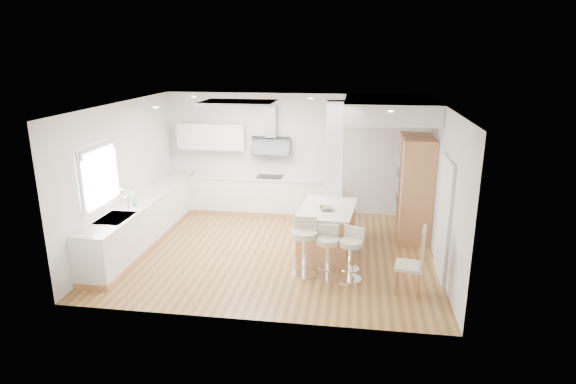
% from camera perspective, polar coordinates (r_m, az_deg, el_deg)
% --- Properties ---
extents(ground, '(6.00, 6.00, 0.00)m').
position_cam_1_polar(ground, '(9.39, -1.49, -7.01)').
color(ground, '#9E6E3A').
rests_on(ground, ground).
extents(ceiling, '(6.00, 5.00, 0.02)m').
position_cam_1_polar(ceiling, '(9.39, -1.49, -7.01)').
color(ceiling, silver).
rests_on(ceiling, ground).
extents(wall_back, '(6.00, 0.04, 2.80)m').
position_cam_1_polar(wall_back, '(11.33, 0.58, 4.55)').
color(wall_back, silver).
rests_on(wall_back, ground).
extents(wall_left, '(0.04, 5.00, 2.80)m').
position_cam_1_polar(wall_left, '(9.87, -18.99, 1.85)').
color(wall_left, silver).
rests_on(wall_left, ground).
extents(wall_right, '(0.04, 5.00, 2.80)m').
position_cam_1_polar(wall_right, '(8.93, 17.78, 0.49)').
color(wall_right, silver).
rests_on(wall_right, ground).
extents(skylight, '(4.10, 2.10, 0.06)m').
position_cam_1_polar(skylight, '(9.41, -5.82, 10.48)').
color(skylight, silver).
rests_on(skylight, ground).
extents(window_left, '(0.06, 1.28, 1.07)m').
position_cam_1_polar(window_left, '(9.02, -21.45, 2.21)').
color(window_left, white).
rests_on(window_left, ground).
extents(doorway_right, '(0.05, 1.00, 2.10)m').
position_cam_1_polar(doorway_right, '(8.48, 17.99, -3.20)').
color(doorway_right, '#453C36').
rests_on(doorway_right, ground).
extents(counter_left, '(0.63, 4.50, 1.35)m').
position_cam_1_polar(counter_left, '(10.20, -16.43, -2.99)').
color(counter_left, tan).
rests_on(counter_left, ground).
extents(counter_back, '(3.62, 0.63, 2.50)m').
position_cam_1_polar(counter_back, '(11.39, -4.18, 0.91)').
color(counter_back, tan).
rests_on(counter_back, ground).
extents(pillar, '(0.35, 0.35, 2.80)m').
position_cam_1_polar(pillar, '(9.73, 5.51, 2.48)').
color(pillar, silver).
rests_on(pillar, ground).
extents(soffit, '(1.78, 2.20, 0.40)m').
position_cam_1_polar(soffit, '(9.97, 11.95, 9.56)').
color(soffit, silver).
rests_on(soffit, ground).
extents(oven_column, '(0.63, 1.21, 2.10)m').
position_cam_1_polar(oven_column, '(10.15, 14.74, 0.55)').
color(oven_column, tan).
rests_on(oven_column, ground).
extents(peninsula, '(1.13, 1.58, 0.98)m').
position_cam_1_polar(peninsula, '(9.19, 4.64, -4.48)').
color(peninsula, tan).
rests_on(peninsula, ground).
extents(bar_stool_a, '(0.46, 0.46, 1.01)m').
position_cam_1_polar(bar_stool_a, '(8.25, 1.98, -6.14)').
color(bar_stool_a, white).
rests_on(bar_stool_a, ground).
extents(bar_stool_b, '(0.43, 0.43, 0.91)m').
position_cam_1_polar(bar_stool_b, '(8.19, 4.72, -6.78)').
color(bar_stool_b, white).
rests_on(bar_stool_b, ground).
extents(bar_stool_c, '(0.52, 0.52, 0.91)m').
position_cam_1_polar(bar_stool_c, '(8.15, 7.48, -7.00)').
color(bar_stool_c, white).
rests_on(bar_stool_c, ground).
extents(dining_chair, '(0.50, 0.50, 1.11)m').
position_cam_1_polar(dining_chair, '(7.89, 14.91, -7.65)').
color(dining_chair, beige).
rests_on(dining_chair, ground).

